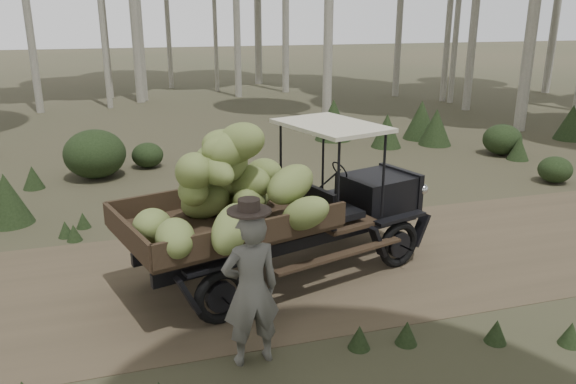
# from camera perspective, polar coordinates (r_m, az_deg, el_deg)

# --- Properties ---
(ground) EXTENTS (120.00, 120.00, 0.00)m
(ground) POSITION_cam_1_polar(r_m,az_deg,el_deg) (9.12, 6.58, -6.99)
(ground) COLOR #473D2B
(ground) RESTS_ON ground
(dirt_track) EXTENTS (70.00, 4.00, 0.01)m
(dirt_track) POSITION_cam_1_polar(r_m,az_deg,el_deg) (9.12, 6.58, -6.97)
(dirt_track) COLOR brown
(dirt_track) RESTS_ON ground
(banana_truck) EXTENTS (5.07, 3.15, 2.52)m
(banana_truck) POSITION_cam_1_polar(r_m,az_deg,el_deg) (7.91, -3.37, 0.12)
(banana_truck) COLOR black
(banana_truck) RESTS_ON ground
(farmer) EXTENTS (0.69, 0.51, 1.95)m
(farmer) POSITION_cam_1_polar(r_m,az_deg,el_deg) (6.25, -3.80, -9.69)
(farmer) COLOR #605F58
(farmer) RESTS_ON ground
(undergrowth) EXTENTS (22.49, 21.86, 1.40)m
(undergrowth) POSITION_cam_1_polar(r_m,az_deg,el_deg) (7.90, 14.72, -7.12)
(undergrowth) COLOR #233319
(undergrowth) RESTS_ON ground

